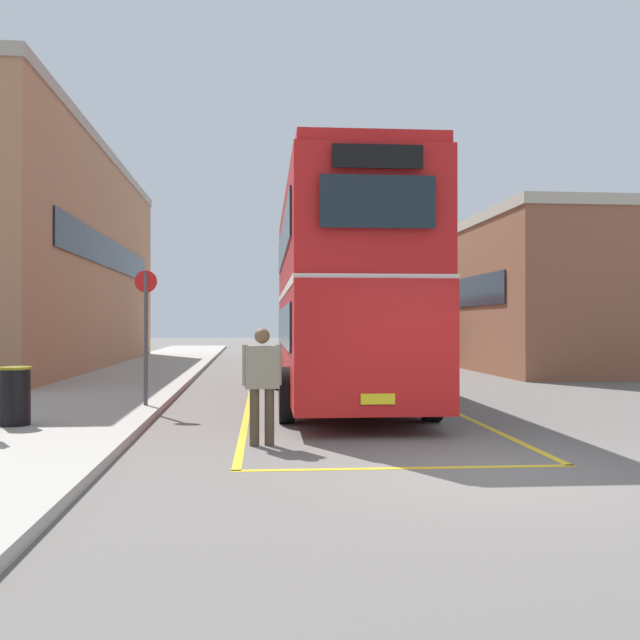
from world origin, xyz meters
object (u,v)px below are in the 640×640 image
at_px(single_deck_bus, 352,326).
at_px(pedestrian_boarding, 262,378).
at_px(litter_bin, 15,396).
at_px(double_decker_bus, 340,290).
at_px(bus_stop_sign, 146,324).

bearing_deg(single_deck_bus, pedestrian_boarding, -101.27).
bearing_deg(litter_bin, double_decker_bus, 35.61).
bearing_deg(pedestrian_boarding, double_decker_bus, 71.73).
distance_m(double_decker_bus, single_deck_bus, 17.98).
xyz_separation_m(single_deck_bus, pedestrian_boarding, (-4.65, -23.33, -0.66)).
bearing_deg(single_deck_bus, litter_bin, -111.36).
distance_m(pedestrian_boarding, bus_stop_sign, 4.79).
distance_m(litter_bin, bus_stop_sign, 3.36).
bearing_deg(bus_stop_sign, double_decker_bus, 19.20).
distance_m(double_decker_bus, bus_stop_sign, 4.39).
bearing_deg(litter_bin, single_deck_bus, 68.64).
bearing_deg(double_decker_bus, single_deck_bus, 81.02).
xyz_separation_m(double_decker_bus, bus_stop_sign, (-4.08, -1.42, -0.76)).
relative_size(single_deck_bus, bus_stop_sign, 3.73).
bearing_deg(double_decker_bus, pedestrian_boarding, -108.27).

